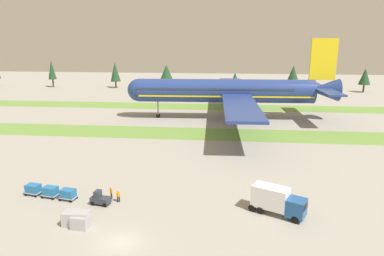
# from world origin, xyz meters

# --- Properties ---
(ground_plane) EXTENTS (400.00, 400.00, 0.00)m
(ground_plane) POSITION_xyz_m (0.00, 0.00, 0.00)
(ground_plane) COLOR gray
(grass_strip_near) EXTENTS (320.00, 11.09, 0.01)m
(grass_strip_near) POSITION_xyz_m (0.00, 46.32, 0.00)
(grass_strip_near) COLOR olive
(grass_strip_near) RESTS_ON ground
(grass_strip_far) EXTENTS (320.00, 11.09, 0.01)m
(grass_strip_far) POSITION_xyz_m (0.00, 80.50, 0.00)
(grass_strip_far) COLOR olive
(grass_strip_far) RESTS_ON ground
(airliner) EXTENTS (58.30, 71.82, 22.08)m
(airliner) POSITION_xyz_m (12.37, 63.47, 7.92)
(airliner) COLOR navy
(airliner) RESTS_ON ground
(baggage_tug) EXTENTS (2.80, 1.76, 1.97)m
(baggage_tug) POSITION_xyz_m (-5.40, 8.57, 0.81)
(baggage_tug) COLOR #2D333D
(baggage_tug) RESTS_ON ground
(cargo_dolly_lead) EXTENTS (2.44, 1.88, 1.55)m
(cargo_dolly_lead) POSITION_xyz_m (-10.33, 9.50, 0.92)
(cargo_dolly_lead) COLOR #A3A3A8
(cargo_dolly_lead) RESTS_ON ground
(cargo_dolly_second) EXTENTS (2.44, 1.88, 1.55)m
(cargo_dolly_second) POSITION_xyz_m (-13.18, 10.04, 0.92)
(cargo_dolly_second) COLOR #A3A3A8
(cargo_dolly_second) RESTS_ON ground
(cargo_dolly_third) EXTENTS (2.44, 1.88, 1.55)m
(cargo_dolly_third) POSITION_xyz_m (-16.03, 10.58, 0.92)
(cargo_dolly_third) COLOR #A3A3A8
(cargo_dolly_third) RESTS_ON ground
(catering_truck) EXTENTS (7.25, 5.18, 3.58)m
(catering_truck) POSITION_xyz_m (17.97, 8.21, 1.95)
(catering_truck) COLOR #1E4C8E
(catering_truck) RESTS_ON ground
(ground_crew_marshaller) EXTENTS (0.49, 0.36, 1.74)m
(ground_crew_marshaller) POSITION_xyz_m (-3.18, 9.55, 0.95)
(ground_crew_marshaller) COLOR black
(ground_crew_marshaller) RESTS_ON ground
(ground_crew_loader) EXTENTS (0.36, 0.48, 1.74)m
(ground_crew_loader) POSITION_xyz_m (-4.51, 10.54, 0.95)
(ground_crew_loader) COLOR black
(ground_crew_loader) RESTS_ON ground
(uld_container_0) EXTENTS (2.09, 1.71, 1.74)m
(uld_container_0) POSITION_xyz_m (-6.85, 3.02, 0.87)
(uld_container_0) COLOR #A3A3A8
(uld_container_0) RESTS_ON ground
(uld_container_1) EXTENTS (2.16, 1.81, 1.56)m
(uld_container_1) POSITION_xyz_m (-5.54, 2.51, 0.78)
(uld_container_1) COLOR #A3A3A8
(uld_container_1) RESTS_ON ground
(uld_container_2) EXTENTS (2.00, 1.60, 1.80)m
(uld_container_2) POSITION_xyz_m (-5.64, 3.04, 0.90)
(uld_container_2) COLOR #A3A3A8
(uld_container_2) RESTS_ON ground
(taxiway_marker_0) EXTENTS (0.44, 0.44, 0.59)m
(taxiway_marker_0) POSITION_xyz_m (6.52, 41.97, 0.30)
(taxiway_marker_0) COLOR orange
(taxiway_marker_0) RESTS_ON ground
(taxiway_marker_1) EXTENTS (0.44, 0.44, 0.62)m
(taxiway_marker_1) POSITION_xyz_m (13.70, 43.55, 0.31)
(taxiway_marker_1) COLOR orange
(taxiway_marker_1) RESTS_ON ground
(taxiway_marker_2) EXTENTS (0.44, 0.44, 0.50)m
(taxiway_marker_2) POSITION_xyz_m (-21.71, 43.31, 0.25)
(taxiway_marker_2) COLOR orange
(taxiway_marker_2) RESTS_ON ground
(distant_tree_line) EXTENTS (198.46, 10.33, 12.50)m
(distant_tree_line) POSITION_xyz_m (10.10, 121.42, 7.12)
(distant_tree_line) COLOR #4C3823
(distant_tree_line) RESTS_ON ground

